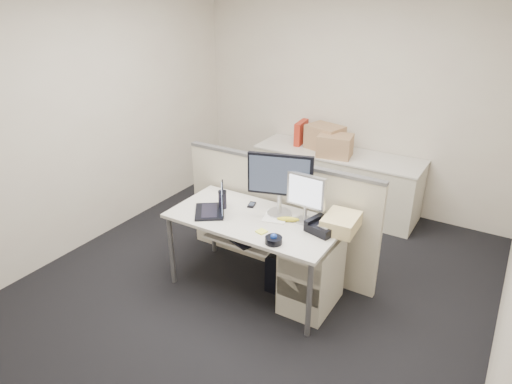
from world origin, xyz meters
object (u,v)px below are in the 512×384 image
Objects in this scene: laptop at (209,200)px; desk_phone at (322,228)px; monitor_main at (280,185)px; desk at (254,225)px.

desk_phone is (1.00, 0.20, -0.09)m from laptop.
desk_phone is at bearing -29.67° from monitor_main.
laptop is (-0.40, -0.12, 0.19)m from desk.
monitor_main is 2.45× the size of desk_phone.
laptop reaches higher than desk.
desk is 4.53× the size of laptop.
laptop is at bearing -153.90° from desk_phone.
laptop is (-0.55, -0.30, -0.16)m from monitor_main.
monitor_main is 0.64m from laptop.
laptop is at bearing -168.66° from monitor_main.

